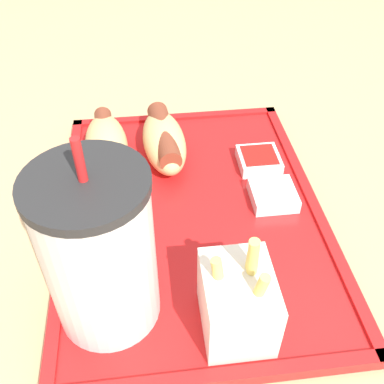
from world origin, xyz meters
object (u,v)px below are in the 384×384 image
object	(u,v)px
hot_dog_near	(164,140)
fries_carton	(238,301)
sauce_cup_mayo	(273,195)
hot_dog_far	(106,145)
sauce_cup_ketchup	(259,160)
soda_cup	(99,252)

from	to	relation	value
hot_dog_near	fries_carton	size ratio (longest dim) A/B	1.19
hot_dog_near	sauce_cup_mayo	distance (m)	0.15
hot_dog_far	fries_carton	xyz separation A→B (m)	(-0.25, -0.12, 0.01)
hot_dog_far	fries_carton	size ratio (longest dim) A/B	1.19
hot_dog_far	sauce_cup_ketchup	bearing A→B (deg)	-99.15
soda_cup	hot_dog_far	size ratio (longest dim) A/B	1.51
soda_cup	sauce_cup_ketchup	size ratio (longest dim) A/B	3.78
soda_cup	sauce_cup_ketchup	bearing A→B (deg)	-44.22
soda_cup	sauce_cup_mayo	size ratio (longest dim) A/B	3.78
soda_cup	hot_dog_far	bearing A→B (deg)	1.34
fries_carton	sauce_cup_mayo	size ratio (longest dim) A/B	2.09
fries_carton	sauce_cup_mayo	xyz separation A→B (m)	(0.15, -0.07, -0.03)
soda_cup	hot_dog_near	distance (m)	0.23
fries_carton	hot_dog_far	bearing A→B (deg)	25.04
fries_carton	soda_cup	bearing A→B (deg)	74.84
hot_dog_near	fries_carton	xyz separation A→B (m)	(-0.25, -0.04, 0.01)
soda_cup	fries_carton	distance (m)	0.12
soda_cup	sauce_cup_ketchup	xyz separation A→B (m)	(0.19, -0.18, -0.07)
sauce_cup_mayo	soda_cup	bearing A→B (deg)	123.66
fries_carton	sauce_cup_mayo	world-z (taller)	fries_carton
hot_dog_near	hot_dog_far	bearing A→B (deg)	90.00
hot_dog_near	fries_carton	distance (m)	0.25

